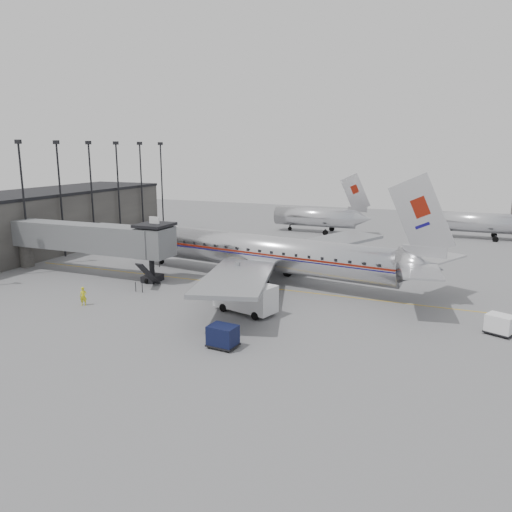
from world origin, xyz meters
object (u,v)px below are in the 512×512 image
(service_van, at_px, (246,297))
(baggage_cart_white, at_px, (500,324))
(ramp_worker, at_px, (83,296))
(baggage_cart_navy, at_px, (223,336))
(airliner, at_px, (266,253))

(service_van, relative_size, baggage_cart_white, 2.48)
(baggage_cart_white, height_order, ramp_worker, ramp_worker)
(service_van, distance_m, baggage_cart_navy, 8.09)
(airliner, height_order, baggage_cart_navy, airliner)
(service_van, height_order, baggage_cart_white, service_van)
(airliner, relative_size, baggage_cart_navy, 16.98)
(service_van, distance_m, ramp_worker, 15.22)
(service_van, distance_m, baggage_cart_white, 20.67)
(baggage_cart_navy, relative_size, ramp_worker, 1.30)
(service_van, relative_size, ramp_worker, 3.52)
(airliner, bearing_deg, baggage_cart_white, -11.44)
(ramp_worker, bearing_deg, airliner, 23.75)
(baggage_cart_navy, distance_m, ramp_worker, 16.83)
(baggage_cart_navy, xyz_separation_m, ramp_worker, (-16.35, 4.00, -0.01))
(baggage_cart_navy, bearing_deg, airliner, 107.57)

